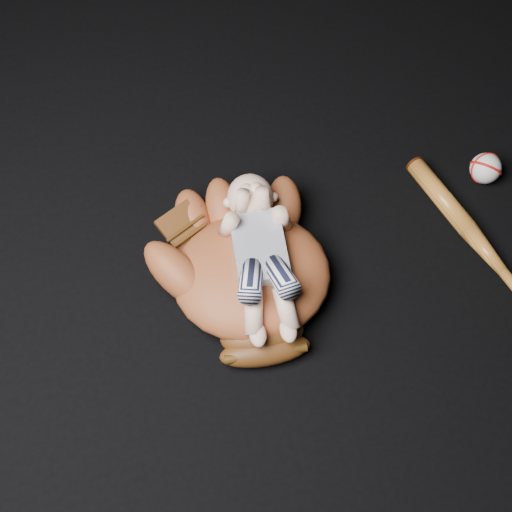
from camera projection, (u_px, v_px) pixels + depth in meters
name	position (u px, v px, depth m)	size (l,w,h in m)	color
baseball_glove	(251.00, 271.00, 1.42)	(0.40, 0.45, 0.14)	brown
newborn_baby	(262.00, 258.00, 1.38)	(0.17, 0.36, 0.15)	#E3AC92
baseball_bat	(475.00, 238.00, 1.52)	(0.04, 0.45, 0.04)	#B06422
baseball	(486.00, 168.00, 1.60)	(0.07, 0.07, 0.07)	white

